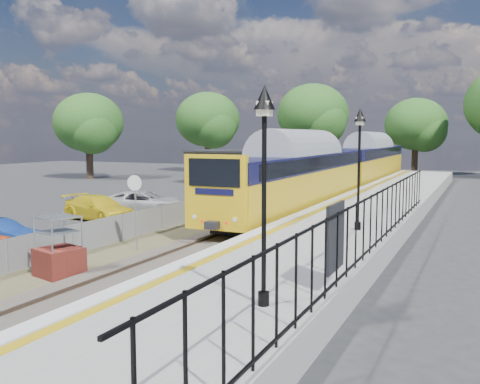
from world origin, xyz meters
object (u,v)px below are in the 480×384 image
Objects in this scene: train at (342,165)px; car_white at (144,203)px; brick_plinth at (59,248)px; victorian_lamp_north at (360,141)px; speed_sign at (135,199)px; car_yellow at (99,208)px; victorian_lamp_south at (264,144)px.

train reaches higher than car_white.
brick_plinth is (-2.50, -26.34, -1.39)m from train.
train is (-5.30, 18.84, -1.96)m from victorian_lamp_north.
victorian_lamp_north is 11.33m from brick_plinth.
victorian_lamp_north is 14.53m from car_white.
train is 22.34m from speed_sign.
train reaches higher than car_yellow.
car_white is (-7.91, -13.99, -1.65)m from train.
car_yellow is (-6.42, 9.72, -0.29)m from brick_plinth.
victorian_lamp_north is 2.32× the size of brick_plinth.
victorian_lamp_north is 1.54× the size of speed_sign.
speed_sign is at bearing -156.83° from victorian_lamp_north.
victorian_lamp_south is at bearing -116.36° from car_yellow.
train is at bearing -49.15° from car_white.
victorian_lamp_south is at bearing -79.20° from train.
brick_plinth is 0.44× the size of car_yellow.
speed_sign is 0.60× the size of car_white.
car_white is (-5.36, 8.21, -1.36)m from speed_sign.
victorian_lamp_north is 8.82m from speed_sign.
brick_plinth is at bearing -136.13° from victorian_lamp_north.
victorian_lamp_south is 0.93× the size of car_white.
victorian_lamp_south reaches higher than train.
train is 18.94m from car_yellow.
speed_sign is at bearing 90.55° from brick_plinth.
train reaches higher than speed_sign.
train is 8.25× the size of car_white.
brick_plinth is at bearing -96.49° from speed_sign.
victorian_lamp_south reaches higher than car_yellow.
car_white is (1.01, 2.63, 0.03)m from car_yellow.
car_yellow is at bearing 139.73° from victorian_lamp_south.
speed_sign is (-0.04, 4.15, 1.10)m from brick_plinth.
victorian_lamp_south is 9.03m from brick_plinth.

